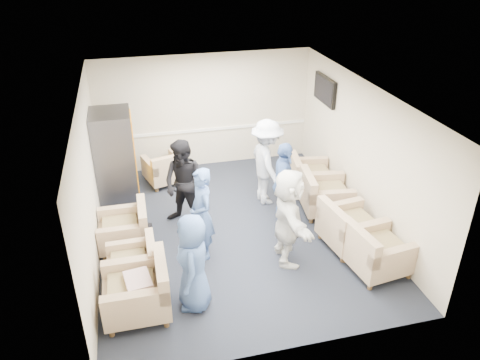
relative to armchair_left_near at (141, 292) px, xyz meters
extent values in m
plane|color=black|center=(1.84, 1.79, -0.38)|extent=(6.00, 6.00, 0.00)
plane|color=silver|center=(1.84, 1.79, 2.32)|extent=(6.00, 6.00, 0.00)
cube|color=beige|center=(1.84, 4.79, 0.97)|extent=(5.00, 0.02, 2.70)
cube|color=beige|center=(1.84, -1.21, 0.97)|extent=(5.00, 0.02, 2.70)
cube|color=beige|center=(-0.66, 1.79, 0.97)|extent=(0.02, 6.00, 2.70)
cube|color=beige|center=(4.34, 1.79, 0.97)|extent=(0.02, 6.00, 2.70)
cube|color=white|center=(1.84, 4.77, 0.52)|extent=(4.98, 0.04, 0.06)
cube|color=black|center=(4.28, 3.59, 1.67)|extent=(0.07, 1.00, 0.58)
cube|color=black|center=(4.25, 3.59, 1.67)|extent=(0.01, 0.92, 0.50)
cube|color=#515159|center=(4.32, 3.59, 1.52)|extent=(0.04, 0.10, 0.25)
cube|color=tan|center=(-0.07, 0.00, -0.09)|extent=(0.96, 0.96, 0.31)
cube|color=olive|center=(-0.07, 0.00, 0.12)|extent=(0.66, 0.62, 0.11)
cube|color=tan|center=(0.33, 0.00, 0.29)|extent=(0.16, 0.95, 0.45)
cube|color=tan|center=(-0.10, 0.74, -0.14)|extent=(0.78, 0.78, 0.26)
cube|color=olive|center=(-0.10, 0.74, 0.04)|extent=(0.54, 0.51, 0.09)
cube|color=tan|center=(0.23, 0.74, 0.17)|extent=(0.13, 0.78, 0.37)
cube|color=tan|center=(-0.20, 1.76, -0.11)|extent=(0.87, 0.87, 0.28)
cube|color=olive|center=(-0.20, 1.76, 0.08)|extent=(0.60, 0.56, 0.10)
cube|color=tan|center=(0.16, 1.76, 0.23)|extent=(0.15, 0.87, 0.41)
cube|color=tan|center=(3.89, 0.06, -0.09)|extent=(1.05, 1.05, 0.31)
cube|color=olive|center=(3.89, 0.06, 0.11)|extent=(0.72, 0.68, 0.11)
cube|color=tan|center=(3.50, 0.01, 0.28)|extent=(0.28, 0.94, 0.44)
cube|color=tan|center=(3.76, 0.82, -0.09)|extent=(1.05, 1.05, 0.31)
cube|color=olive|center=(3.76, 0.82, 0.11)|extent=(0.72, 0.68, 0.11)
cube|color=tan|center=(3.38, 0.77, 0.28)|extent=(0.27, 0.94, 0.44)
cube|color=tan|center=(3.79, 2.00, -0.09)|extent=(1.04, 1.04, 0.31)
cube|color=olive|center=(3.79, 2.00, 0.11)|extent=(0.72, 0.68, 0.11)
cube|color=tan|center=(3.40, 2.06, 0.28)|extent=(0.27, 0.94, 0.44)
cube|color=tan|center=(3.82, 2.89, -0.12)|extent=(0.99, 0.99, 0.28)
cube|color=olive|center=(3.82, 2.89, 0.08)|extent=(0.68, 0.64, 0.10)
cube|color=tan|center=(3.47, 2.94, 0.23)|extent=(0.27, 0.87, 0.41)
cube|color=tan|center=(0.76, 4.08, -0.13)|extent=(1.01, 1.01, 0.27)
cube|color=olive|center=(0.76, 4.08, 0.05)|extent=(0.67, 0.69, 0.10)
cube|color=tan|center=(0.85, 3.75, 0.20)|extent=(0.82, 0.36, 0.39)
cube|color=#515159|center=(-0.26, 3.46, 0.61)|extent=(0.78, 0.94, 1.98)
cube|color=#FF6705|center=(0.15, 3.46, 0.71)|extent=(0.02, 0.80, 1.59)
cube|color=black|center=(0.15, 3.46, -0.12)|extent=(0.02, 0.47, 0.13)
cube|color=black|center=(0.16, 1.79, -0.19)|extent=(0.30, 0.25, 0.37)
sphere|color=black|center=(0.16, 1.79, -0.03)|extent=(0.18, 0.18, 0.18)
cube|color=beige|center=(-0.02, 0.00, 0.19)|extent=(0.42, 0.52, 0.14)
imported|color=#42609E|center=(0.80, -0.03, 0.41)|extent=(0.65, 0.86, 1.58)
imported|color=#42609E|center=(1.13, 1.17, 0.46)|extent=(0.51, 0.68, 1.68)
imported|color=black|center=(0.98, 2.24, 0.49)|extent=(1.07, 1.05, 1.74)
imported|color=white|center=(2.74, 2.70, 0.53)|extent=(0.77, 1.22, 1.81)
imported|color=#42609E|center=(2.80, 1.83, 0.46)|extent=(0.75, 1.07, 1.69)
imported|color=white|center=(2.51, 0.70, 0.49)|extent=(0.71, 1.66, 1.73)
camera|label=1|loc=(0.15, -5.49, 4.68)|focal=35.00mm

